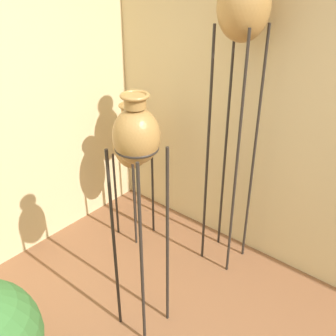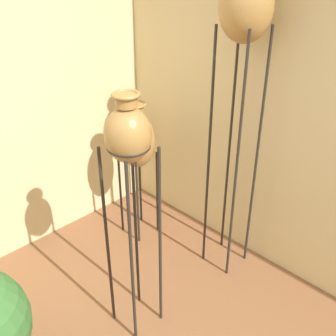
{
  "view_description": "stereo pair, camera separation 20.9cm",
  "coord_description": "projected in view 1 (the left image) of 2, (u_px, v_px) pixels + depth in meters",
  "views": [
    {
      "loc": [
        -0.61,
        -0.74,
        2.26
      ],
      "look_at": [
        1.28,
        0.86,
        0.91
      ],
      "focal_mm": 42.0,
      "sensor_mm": 36.0,
      "label": 1
    },
    {
      "loc": [
        -0.47,
        -0.89,
        2.26
      ],
      "look_at": [
        1.28,
        0.86,
        0.91
      ],
      "focal_mm": 42.0,
      "sensor_mm": 36.0,
      "label": 2
    }
  ],
  "objects": [
    {
      "name": "vase_stand_tall",
      "position": [
        243.0,
        14.0,
        2.43
      ],
      "size": [
        0.33,
        0.33,
        2.29
      ],
      "color": "#28231E",
      "rests_on": "ground_plane"
    },
    {
      "name": "vase_stand_medium",
      "position": [
        137.0,
        145.0,
        2.11
      ],
      "size": [
        0.26,
        0.26,
        1.64
      ],
      "color": "#28231E",
      "rests_on": "ground_plane"
    },
    {
      "name": "wall_right",
      "position": [
        334.0,
        112.0,
        2.57
      ],
      "size": [
        0.06,
        7.84,
        2.7
      ],
      "color": "beige",
      "rests_on": "ground_plane"
    },
    {
      "name": "vase_stand_short",
      "position": [
        132.0,
        142.0,
        3.21
      ],
      "size": [
        0.31,
        0.31,
        1.23
      ],
      "color": "#28231E",
      "rests_on": "ground_plane"
    }
  ]
}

